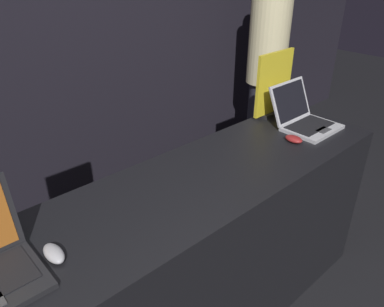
{
  "coord_description": "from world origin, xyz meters",
  "views": [
    {
      "loc": [
        -0.95,
        -0.75,
        1.88
      ],
      "look_at": [
        0.0,
        0.31,
        1.11
      ],
      "focal_mm": 35.0,
      "sensor_mm": 36.0,
      "label": 1
    }
  ],
  "objects_px": {
    "mouse_front": "(54,253)",
    "mouse_back": "(294,139)",
    "promo_stand_back": "(274,86)",
    "person_bystander": "(266,74)",
    "laptop_back": "(303,117)"
  },
  "relations": [
    {
      "from": "promo_stand_back",
      "to": "person_bystander",
      "type": "height_order",
      "value": "person_bystander"
    },
    {
      "from": "mouse_front",
      "to": "promo_stand_back",
      "type": "height_order",
      "value": "promo_stand_back"
    },
    {
      "from": "laptop_back",
      "to": "promo_stand_back",
      "type": "xyz_separation_m",
      "value": [
        -0.0,
        0.23,
        0.13
      ]
    },
    {
      "from": "mouse_back",
      "to": "person_bystander",
      "type": "bearing_deg",
      "value": 43.96
    },
    {
      "from": "laptop_back",
      "to": "promo_stand_back",
      "type": "distance_m",
      "value": 0.27
    },
    {
      "from": "person_bystander",
      "to": "laptop_back",
      "type": "bearing_deg",
      "value": -131.79
    },
    {
      "from": "laptop_back",
      "to": "mouse_front",
      "type": "bearing_deg",
      "value": -178.17
    },
    {
      "from": "mouse_front",
      "to": "laptop_back",
      "type": "bearing_deg",
      "value": 1.83
    },
    {
      "from": "mouse_front",
      "to": "promo_stand_back",
      "type": "distance_m",
      "value": 1.6
    },
    {
      "from": "mouse_front",
      "to": "promo_stand_back",
      "type": "bearing_deg",
      "value": 10.28
    },
    {
      "from": "mouse_front",
      "to": "person_bystander",
      "type": "relative_size",
      "value": 0.07
    },
    {
      "from": "mouse_back",
      "to": "person_bystander",
      "type": "distance_m",
      "value": 1.41
    },
    {
      "from": "mouse_front",
      "to": "mouse_back",
      "type": "bearing_deg",
      "value": -1.5
    },
    {
      "from": "mouse_front",
      "to": "laptop_back",
      "type": "height_order",
      "value": "laptop_back"
    },
    {
      "from": "laptop_back",
      "to": "promo_stand_back",
      "type": "bearing_deg",
      "value": 90.0
    }
  ]
}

